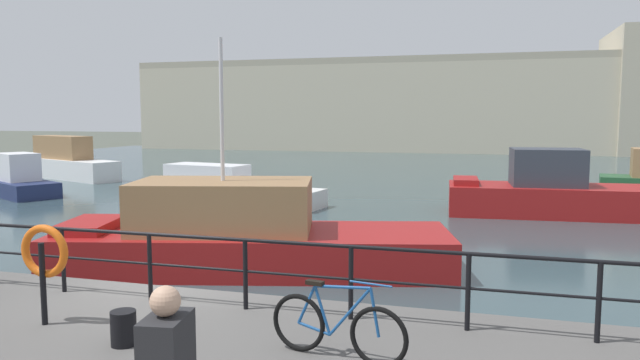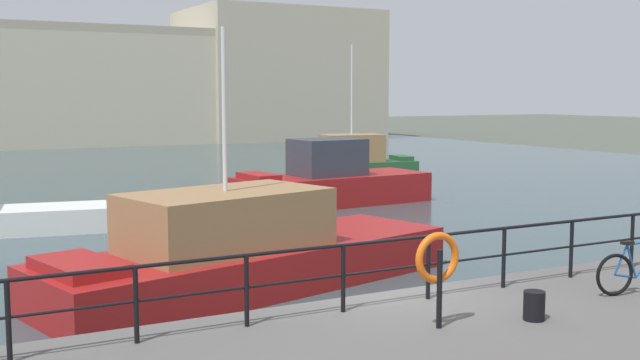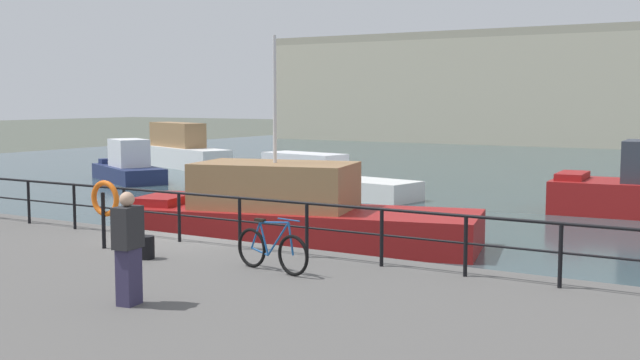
% 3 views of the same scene
% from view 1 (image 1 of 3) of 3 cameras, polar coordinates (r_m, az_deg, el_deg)
% --- Properties ---
extents(ground_plane, '(240.00, 240.00, 0.00)m').
position_cam_1_polar(ground_plane, '(10.97, -14.86, -14.88)').
color(ground_plane, '#4C5147').
extents(water_basin, '(80.00, 60.00, 0.01)m').
position_cam_1_polar(water_basin, '(39.52, 8.10, 0.43)').
color(water_basin, '#33474C').
rests_on(water_basin, ground_plane).
extents(harbor_building, '(69.71, 13.62, 12.57)m').
position_cam_1_polar(harbor_building, '(68.96, 17.47, 6.92)').
color(harbor_building, '#C1B79E').
rests_on(harbor_building, ground_plane).
extents(moored_blue_motorboat, '(8.12, 3.38, 2.62)m').
position_cam_1_polar(moored_blue_motorboat, '(25.05, 21.18, -1.14)').
color(moored_blue_motorboat, maroon).
rests_on(moored_blue_motorboat, water_basin).
extents(moored_green_narrowboat, '(10.36, 5.34, 5.81)m').
position_cam_1_polar(moored_green_narrowboat, '(15.28, -7.53, -5.33)').
color(moored_green_narrowboat, maroon).
rests_on(moored_green_narrowboat, water_basin).
extents(moored_red_daysailer, '(8.73, 3.52, 1.73)m').
position_cam_1_polar(moored_red_daysailer, '(26.89, -9.25, -0.88)').
color(moored_red_daysailer, white).
rests_on(moored_red_daysailer, water_basin).
extents(moored_small_launch, '(9.34, 5.13, 2.65)m').
position_cam_1_polar(moored_small_launch, '(40.80, -23.35, 1.60)').
color(moored_small_launch, white).
rests_on(moored_small_launch, water_basin).
extents(moored_cabin_cruiser, '(5.85, 4.35, 2.09)m').
position_cam_1_polar(moored_cabin_cruiser, '(32.86, -27.04, -0.06)').
color(moored_cabin_cruiser, navy).
rests_on(moored_cabin_cruiser, water_basin).
extents(quay_railing, '(21.03, 0.07, 1.08)m').
position_cam_1_polar(quay_railing, '(10.16, -19.92, -6.39)').
color(quay_railing, black).
rests_on(quay_railing, quay_promenade).
extents(parked_bicycle, '(1.75, 0.40, 0.98)m').
position_cam_1_polar(parked_bicycle, '(7.25, 1.65, -13.92)').
color(parked_bicycle, black).
rests_on(parked_bicycle, quay_promenade).
extents(mooring_bollard, '(0.32, 0.32, 0.44)m').
position_cam_1_polar(mooring_bollard, '(8.10, -18.32, -13.32)').
color(mooring_bollard, black).
rests_on(mooring_bollard, quay_promenade).
extents(life_ring_stand, '(0.75, 0.16, 1.40)m').
position_cam_1_polar(life_ring_stand, '(9.09, -24.92, -6.51)').
color(life_ring_stand, black).
rests_on(life_ring_stand, quay_promenade).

